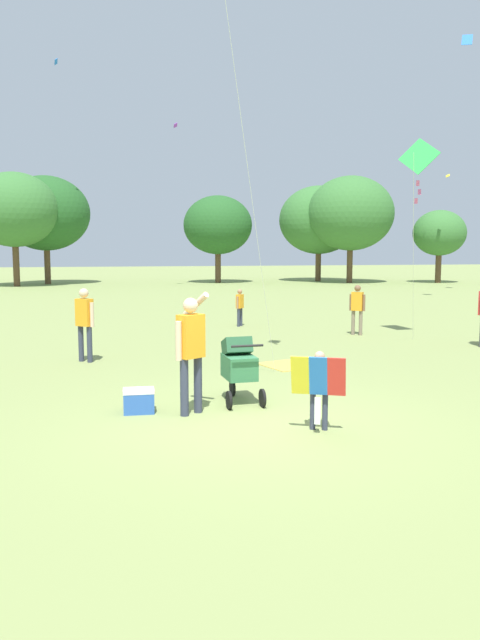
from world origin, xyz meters
TOP-DOWN VIEW (x-y plane):
  - ground_plane at (0.00, 0.00)m, footprint 120.00×120.00m
  - treeline_distant at (-1.57, 30.29)m, footprint 43.19×6.75m
  - child_with_butterfly_kite at (0.80, -0.50)m, footprint 0.72×0.49m
  - person_adult_flyer at (-0.78, 0.60)m, footprint 0.52×0.67m
  - stroller at (0.02, 1.17)m, footprint 0.58×1.10m
  - kite_orange_delta at (5.56, 6.87)m, footprint 1.45×2.56m
  - distant_kites_cluster at (8.97, 20.84)m, footprint 21.69×12.83m
  - person_red_shirt at (-2.56, 5.04)m, footprint 0.40×0.37m
  - person_couple_left at (1.58, 10.11)m, footprint 0.26×0.30m
  - person_kid_running at (4.37, 7.79)m, footprint 0.36×0.32m
  - picnic_blanket at (1.67, 3.99)m, footprint 1.59×1.43m
  - cooler_box at (-1.53, 0.81)m, footprint 0.45×0.33m

SIDE VIEW (x-z plane):
  - ground_plane at x=0.00m, z-range 0.00..0.00m
  - picnic_blanket at x=1.67m, z-range 0.00..0.02m
  - cooler_box at x=-1.53m, z-range 0.00..0.35m
  - stroller at x=0.02m, z-range 0.09..1.12m
  - child_with_butterfly_kite at x=0.80m, z-range 0.12..1.17m
  - person_couple_left at x=1.58m, z-range 0.10..1.21m
  - person_kid_running at x=4.37m, z-range 0.12..1.47m
  - person_red_shirt at x=-2.56m, z-range 0.14..1.67m
  - person_adult_flyer at x=-0.78m, z-range 0.14..1.90m
  - treeline_distant at x=-1.57m, z-range 0.74..7.30m
  - kite_orange_delta at x=5.56m, z-range 1.94..7.06m
  - distant_kites_cluster at x=8.97m, z-range 7.04..18.20m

